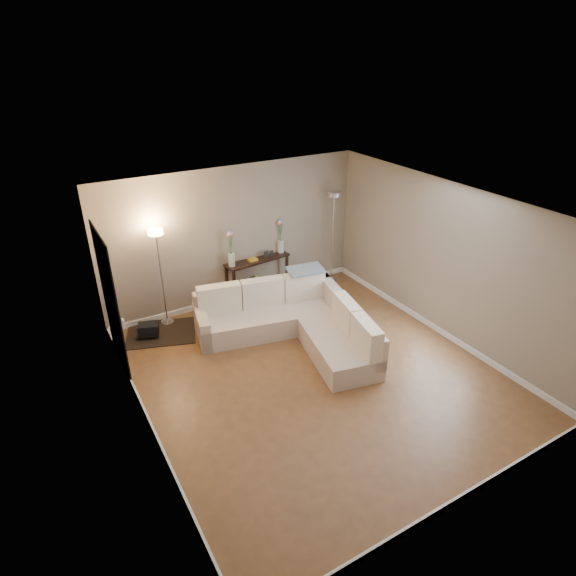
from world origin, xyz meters
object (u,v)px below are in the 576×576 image
console_table (254,276)px  floor_lamp_lit (159,259)px  sectional_sofa (293,320)px  floor_lamp_unlit (333,220)px

console_table → floor_lamp_lit: 1.97m
sectional_sofa → console_table: bearing=87.3°
console_table → floor_lamp_unlit: (1.71, -0.16, 0.90)m
floor_lamp_lit → floor_lamp_unlit: 3.50m
sectional_sofa → floor_lamp_unlit: floor_lamp_unlit is taller
sectional_sofa → console_table: (0.07, 1.62, 0.13)m
floor_lamp_lit → floor_lamp_unlit: floor_lamp_unlit is taller
console_table → sectional_sofa: bearing=-92.7°
sectional_sofa → console_table: sectional_sofa is taller
console_table → floor_lamp_lit: floor_lamp_lit is taller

